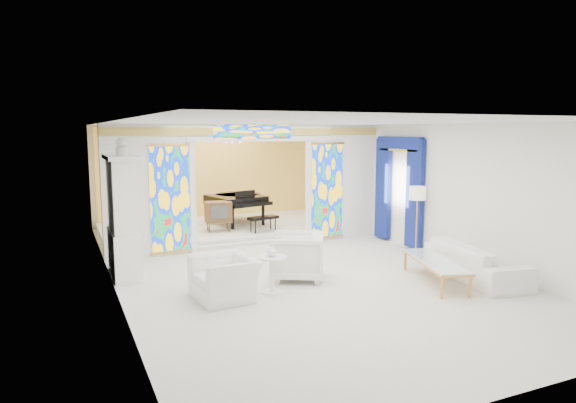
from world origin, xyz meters
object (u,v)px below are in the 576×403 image
armchair_right (297,256)px  sofa (476,261)px  china_cabinet (123,217)px  coffee_table (435,262)px  armchair_left (225,278)px  grand_piano (238,200)px  tv_console (218,212)px

armchair_right → sofa: 3.45m
sofa → china_cabinet: bearing=74.7°
china_cabinet → coffee_table: china_cabinet is taller
armchair_left → sofa: 4.86m
sofa → coffee_table: sofa is taller
armchair_right → sofa: armchair_right is taller
sofa → coffee_table: 0.92m
china_cabinet → sofa: bearing=-26.2°
grand_piano → armchair_left: bearing=-124.0°
coffee_table → grand_piano: (-1.66, 6.58, 0.46)m
armchair_right → grand_piano: 5.34m
china_cabinet → coffee_table: 6.07m
armchair_left → grand_piano: 6.26m
armchair_left → coffee_table: armchair_left is taller
china_cabinet → armchair_left: china_cabinet is taller
armchair_left → coffee_table: size_ratio=0.53×
armchair_right → armchair_left: bearing=-43.2°
china_cabinet → sofa: china_cabinet is taller
armchair_left → tv_console: size_ratio=1.38×
tv_console → grand_piano: bearing=55.3°
sofa → grand_piano: (-2.56, 6.68, 0.52)m
grand_piano → coffee_table: bearing=-89.0°
china_cabinet → armchair_left: bearing=-57.8°
armchair_right → coffee_table: armchair_right is taller
china_cabinet → sofa: size_ratio=1.15×
coffee_table → grand_piano: bearing=104.1°
coffee_table → grand_piano: grand_piano is taller
sofa → tv_console: size_ratio=2.96×
china_cabinet → coffee_table: bearing=-29.2°
armchair_left → sofa: bearing=75.1°
china_cabinet → armchair_right: china_cabinet is taller
armchair_left → sofa: size_ratio=0.47×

